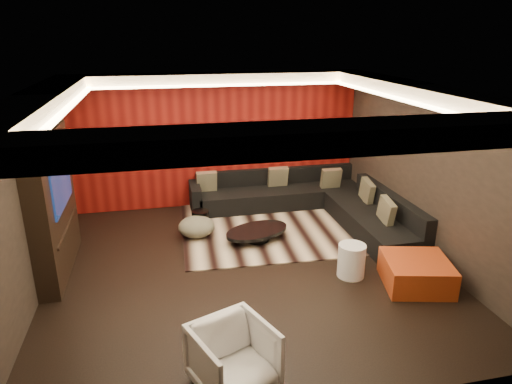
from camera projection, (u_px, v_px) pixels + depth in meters
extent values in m
cube|color=black|center=(246.00, 268.00, 7.27)|extent=(6.00, 6.00, 0.02)
cube|color=silver|center=(244.00, 88.00, 6.34)|extent=(6.00, 6.00, 0.02)
cube|color=black|center=(217.00, 140.00, 9.58)|extent=(6.00, 0.02, 2.80)
cube|color=black|center=(28.00, 199.00, 6.19)|extent=(0.02, 6.00, 2.80)
cube|color=black|center=(426.00, 172.00, 7.42)|extent=(0.02, 6.00, 2.80)
cube|color=#6B0C0A|center=(218.00, 141.00, 9.54)|extent=(5.98, 0.05, 2.78)
cube|color=silver|center=(218.00, 79.00, 8.87)|extent=(6.00, 0.60, 0.22)
cube|color=silver|center=(305.00, 139.00, 3.89)|extent=(6.00, 0.60, 0.22)
cube|color=silver|center=(37.00, 103.00, 5.83)|extent=(0.60, 4.80, 0.22)
cube|color=silver|center=(418.00, 92.00, 6.93)|extent=(0.60, 4.80, 0.22)
cube|color=#FFD899|center=(220.00, 85.00, 8.58)|extent=(4.80, 0.08, 0.04)
cube|color=#FFD899|center=(293.00, 140.00, 4.23)|extent=(4.80, 0.08, 0.04)
cube|color=#FFD899|center=(67.00, 109.00, 5.93)|extent=(0.08, 4.80, 0.04)
cube|color=#FFD899|center=(397.00, 98.00, 6.89)|extent=(0.08, 4.80, 0.04)
cube|color=black|center=(52.00, 204.00, 6.88)|extent=(0.30, 2.00, 2.20)
cube|color=black|center=(60.00, 181.00, 6.79)|extent=(0.04, 1.30, 0.80)
cube|color=black|center=(67.00, 227.00, 7.04)|extent=(0.04, 1.60, 0.04)
cube|color=beige|center=(287.00, 225.00, 8.84)|extent=(4.12, 3.17, 0.02)
cylinder|color=black|center=(257.00, 235.00, 8.16)|extent=(1.55, 1.55, 0.20)
cylinder|color=black|center=(201.00, 220.00, 8.56)|extent=(0.41, 0.41, 0.38)
ellipsoid|color=#BFBA94|center=(197.00, 227.00, 8.30)|extent=(0.77, 0.77, 0.36)
cylinder|color=white|center=(351.00, 261.00, 6.94)|extent=(0.48, 0.48, 0.52)
cube|color=#AD4016|center=(416.00, 273.00, 6.71)|extent=(1.11, 1.11, 0.41)
imported|color=white|center=(233.00, 358.00, 4.72)|extent=(1.01, 1.02, 0.72)
cube|color=black|center=(280.00, 197.00, 9.81)|extent=(3.50, 0.90, 0.40)
cube|color=black|center=(276.00, 175.00, 10.01)|extent=(3.50, 0.20, 0.35)
cube|color=black|center=(372.00, 223.00, 8.46)|extent=(0.90, 2.60, 0.40)
cube|color=black|center=(391.00, 203.00, 8.41)|extent=(0.20, 2.60, 0.35)
cube|color=black|center=(195.00, 199.00, 9.41)|extent=(0.20, 0.90, 0.60)
cube|color=#BBB389|center=(331.00, 178.00, 9.67)|extent=(0.42, 0.20, 0.44)
cube|color=#BBB389|center=(278.00, 177.00, 9.77)|extent=(0.42, 0.20, 0.44)
cube|color=#BBB389|center=(207.00, 181.00, 9.46)|extent=(0.42, 0.20, 0.44)
cube|color=#BBB389|center=(367.00, 191.00, 8.89)|extent=(0.12, 0.50, 0.50)
cube|color=#BBB389|center=(387.00, 211.00, 7.90)|extent=(0.12, 0.50, 0.50)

